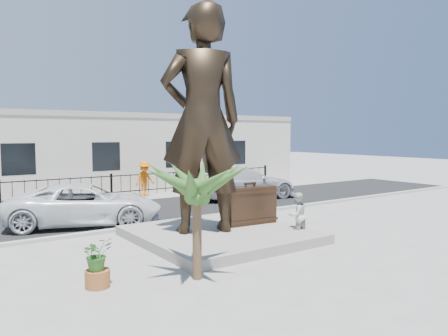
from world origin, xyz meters
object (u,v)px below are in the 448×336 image
object	(u,v)px
suitcase	(250,205)
car_white	(86,204)
statue	(202,120)
tourist	(297,215)

from	to	relation	value
suitcase	car_white	bearing A→B (deg)	139.46
statue	suitcase	size ratio (longest dim) A/B	3.84
statue	suitcase	world-z (taller)	statue
suitcase	car_white	xyz separation A→B (m)	(-4.40, 4.46, -0.17)
statue	car_white	distance (m)	6.00
statue	car_white	world-z (taller)	statue
suitcase	tourist	bearing A→B (deg)	-58.83
tourist	statue	bearing A→B (deg)	-26.84
car_white	suitcase	bearing A→B (deg)	-114.34
suitcase	tourist	world-z (taller)	suitcase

